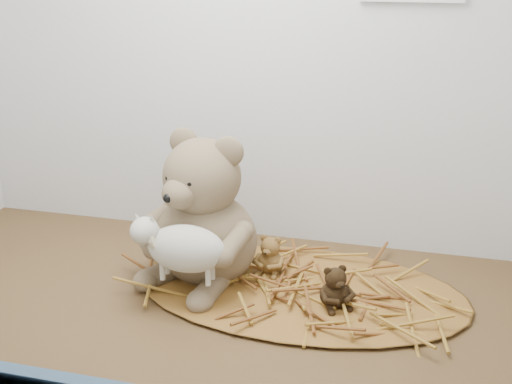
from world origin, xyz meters
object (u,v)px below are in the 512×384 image
(toy_lamb, at_px, (186,249))
(mini_teddy_tan, at_px, (270,253))
(mini_teddy_brown, at_px, (335,285))
(main_teddy, at_px, (205,209))

(toy_lamb, xyz_separation_m, mini_teddy_tan, (0.11, 0.14, -0.06))
(toy_lamb, relative_size, mini_teddy_brown, 2.35)
(main_teddy, bearing_deg, mini_teddy_brown, 8.31)
(toy_lamb, bearing_deg, mini_teddy_brown, 10.47)
(mini_teddy_tan, distance_m, mini_teddy_brown, 0.16)
(main_teddy, height_order, mini_teddy_tan, main_teddy)
(main_teddy, relative_size, mini_teddy_brown, 3.76)
(main_teddy, bearing_deg, mini_teddy_tan, 39.56)
(mini_teddy_brown, bearing_deg, mini_teddy_tan, 110.24)
(toy_lamb, height_order, mini_teddy_tan, toy_lamb)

